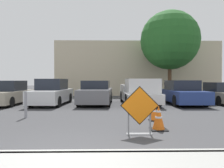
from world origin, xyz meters
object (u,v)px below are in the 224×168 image
traffic_cone_third (150,107)px  parked_car_fifth (182,93)px  parked_car_third (52,93)px  parked_car_fourth (96,93)px  traffic_cone_nearest (159,118)px  pickup_truck (140,93)px  parked_car_sixth (221,94)px  bollard_nearest (26,104)px  traffic_cone_second (154,111)px  road_closed_sign (140,109)px  parked_car_second (8,94)px  traffic_cone_fourth (149,104)px

traffic_cone_third → parked_car_fifth: bearing=55.4°
parked_car_third → parked_car_fourth: size_ratio=1.01×
traffic_cone_nearest → parked_car_fifth: 7.75m
pickup_truck → parked_car_sixth: (5.42, 0.45, -0.09)m
traffic_cone_nearest → bollard_nearest: bearing=155.5°
traffic_cone_second → pickup_truck: pickup_truck is taller
traffic_cone_nearest → parked_car_fourth: bearing=107.9°
road_closed_sign → parked_car_second: parked_car_second is taller
traffic_cone_third → parked_car_sixth: bearing=38.9°
parked_car_fifth → bollard_nearest: 9.36m
road_closed_sign → bollard_nearest: 5.02m
pickup_truck → parked_car_fourth: bearing=-3.3°
parked_car_fourth → parked_car_fifth: parked_car_fifth is taller
parked_car_fifth → parked_car_sixth: (2.72, 0.37, -0.07)m
parked_car_sixth → bollard_nearest: parked_car_sixth is taller
parked_car_third → traffic_cone_fourth: bearing=160.1°
road_closed_sign → parked_car_third: bearing=120.0°
road_closed_sign → traffic_cone_nearest: bearing=40.7°
parked_car_fourth → parked_car_sixth: parked_car_fourth is taller
parked_car_sixth → bollard_nearest: (-10.71, -5.24, -0.06)m
pickup_truck → parked_car_sixth: bearing=-177.0°
road_closed_sign → parked_car_sixth: parked_car_sixth is taller
pickup_truck → parked_car_fifth: pickup_truck is taller
road_closed_sign → parked_car_third: parked_car_third is taller
traffic_cone_second → traffic_cone_fourth: traffic_cone_second is taller
parked_car_third → parked_car_sixth: (10.87, 0.50, -0.09)m
road_closed_sign → traffic_cone_fourth: (1.25, 5.06, -0.39)m
traffic_cone_nearest → parked_car_second: 10.46m
parked_car_third → pickup_truck: pickup_truck is taller
traffic_cone_second → traffic_cone_fourth: bearing=82.5°
traffic_cone_fourth → parked_car_third: (-5.58, 2.46, 0.41)m
road_closed_sign → parked_car_second: 10.39m
traffic_cone_third → parked_car_third: parked_car_third is taller
bollard_nearest → parked_car_sixth: bearing=26.1°
parked_car_fourth → parked_car_third: bearing=5.9°
road_closed_sign → parked_car_fourth: 7.81m
traffic_cone_nearest → traffic_cone_fourth: size_ratio=1.20×
traffic_cone_second → parked_car_fourth: (-2.47, 5.55, 0.35)m
parked_car_second → bollard_nearest: 5.64m
traffic_cone_second → parked_car_fourth: size_ratio=0.17×
road_closed_sign → pickup_truck: pickup_truck is taller
parked_car_fourth → traffic_cone_second: bearing=117.3°
parked_car_fifth → parked_car_sixth: parked_car_fifth is taller
road_closed_sign → parked_car_fifth: bearing=63.5°
parked_car_sixth → parked_car_fourth: bearing=1.7°
traffic_cone_third → road_closed_sign: bearing=-105.6°
parked_car_third → traffic_cone_second: bearing=137.6°
traffic_cone_third → pickup_truck: 4.03m
traffic_cone_third → traffic_cone_fourth: size_ratio=1.06×
parked_car_second → parked_car_third: bearing=178.2°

